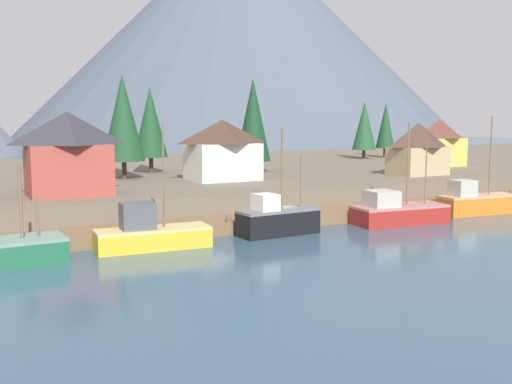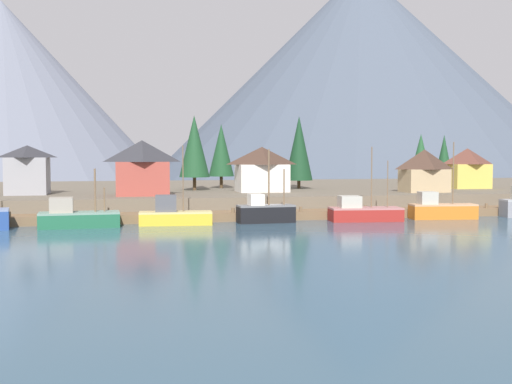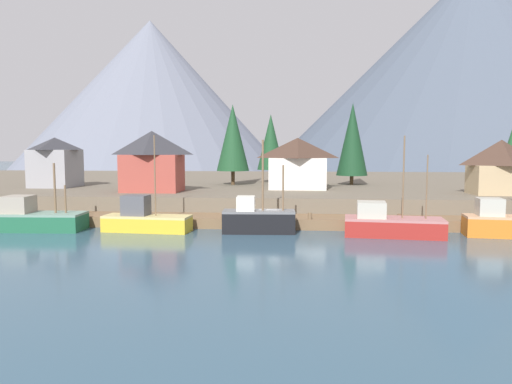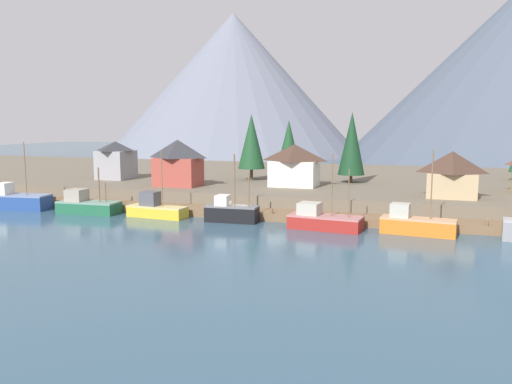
{
  "view_description": "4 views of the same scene",
  "coord_description": "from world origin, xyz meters",
  "px_view_note": "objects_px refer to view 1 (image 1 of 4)",
  "views": [
    {
      "loc": [
        -23.57,
        -40.42,
        8.98
      ],
      "look_at": [
        0.19,
        3.51,
        2.72
      ],
      "focal_mm": 41.85,
      "sensor_mm": 36.0,
      "label": 1
    },
    {
      "loc": [
        -16.4,
        -69.85,
        7.4
      ],
      "look_at": [
        -1.1,
        1.23,
        3.3
      ],
      "focal_mm": 44.1,
      "sensor_mm": 36.0,
      "label": 2
    },
    {
      "loc": [
        2.73,
        -43.2,
        7.46
      ],
      "look_at": [
        -1.22,
        3.45,
        3.18
      ],
      "focal_mm": 33.46,
      "sensor_mm": 36.0,
      "label": 3
    },
    {
      "loc": [
        21.54,
        -58.32,
        11.9
      ],
      "look_at": [
        1.17,
        2.68,
        3.2
      ],
      "focal_mm": 35.8,
      "sensor_mm": 36.0,
      "label": 4
    }
  ],
  "objects_px": {
    "fishing_boat_red": "(397,212)",
    "conifer_mid_right": "(385,125)",
    "house_red": "(68,153)",
    "house_white": "(223,149)",
    "fishing_boat_orange": "(476,202)",
    "fishing_boat_yellow": "(150,234)",
    "house_tan": "(418,148)",
    "conifer_near_left": "(123,118)",
    "conifer_near_right": "(253,120)",
    "conifer_mid_left": "(364,126)",
    "fishing_boat_black": "(277,219)",
    "house_yellow": "(439,142)",
    "conifer_back_left": "(150,123)"
  },
  "relations": [
    {
      "from": "house_red",
      "to": "house_white",
      "type": "height_order",
      "value": "house_red"
    },
    {
      "from": "house_tan",
      "to": "conifer_back_left",
      "type": "height_order",
      "value": "conifer_back_left"
    },
    {
      "from": "conifer_near_right",
      "to": "conifer_back_left",
      "type": "xyz_separation_m",
      "value": [
        -11.37,
        4.26,
        -0.31
      ]
    },
    {
      "from": "fishing_boat_black",
      "to": "house_red",
      "type": "height_order",
      "value": "house_red"
    },
    {
      "from": "fishing_boat_yellow",
      "to": "fishing_boat_black",
      "type": "distance_m",
      "value": 10.19
    },
    {
      "from": "conifer_mid_left",
      "to": "fishing_boat_orange",
      "type": "bearing_deg",
      "value": -113.36
    },
    {
      "from": "conifer_mid_left",
      "to": "conifer_back_left",
      "type": "relative_size",
      "value": 0.91
    },
    {
      "from": "fishing_boat_orange",
      "to": "house_white",
      "type": "distance_m",
      "value": 25.44
    },
    {
      "from": "fishing_boat_red",
      "to": "house_white",
      "type": "height_order",
      "value": "house_white"
    },
    {
      "from": "conifer_near_left",
      "to": "conifer_mid_right",
      "type": "bearing_deg",
      "value": 16.42
    },
    {
      "from": "fishing_boat_red",
      "to": "house_white",
      "type": "distance_m",
      "value": 20.12
    },
    {
      "from": "house_tan",
      "to": "conifer_back_left",
      "type": "relative_size",
      "value": 0.63
    },
    {
      "from": "house_yellow",
      "to": "conifer_near_right",
      "type": "relative_size",
      "value": 0.56
    },
    {
      "from": "fishing_boat_black",
      "to": "house_white",
      "type": "relative_size",
      "value": 1.14
    },
    {
      "from": "conifer_near_right",
      "to": "fishing_boat_red",
      "type": "bearing_deg",
      "value": -88.97
    },
    {
      "from": "conifer_mid_right",
      "to": "house_yellow",
      "type": "bearing_deg",
      "value": -107.74
    },
    {
      "from": "house_tan",
      "to": "conifer_mid_right",
      "type": "height_order",
      "value": "conifer_mid_right"
    },
    {
      "from": "conifer_mid_right",
      "to": "house_tan",
      "type": "bearing_deg",
      "value": -123.68
    },
    {
      "from": "house_white",
      "to": "conifer_near_right",
      "type": "bearing_deg",
      "value": 44.0
    },
    {
      "from": "house_red",
      "to": "conifer_near_left",
      "type": "xyz_separation_m",
      "value": [
        7.86,
        11.12,
        2.85
      ]
    },
    {
      "from": "fishing_boat_red",
      "to": "house_tan",
      "type": "distance_m",
      "value": 19.19
    },
    {
      "from": "fishing_boat_red",
      "to": "fishing_boat_yellow",
      "type": "bearing_deg",
      "value": -175.28
    },
    {
      "from": "fishing_boat_yellow",
      "to": "fishing_boat_orange",
      "type": "height_order",
      "value": "fishing_boat_orange"
    },
    {
      "from": "house_tan",
      "to": "conifer_mid_left",
      "type": "height_order",
      "value": "conifer_mid_left"
    },
    {
      "from": "house_tan",
      "to": "conifer_near_right",
      "type": "relative_size",
      "value": 0.56
    },
    {
      "from": "house_red",
      "to": "house_white",
      "type": "bearing_deg",
      "value": 17.88
    },
    {
      "from": "fishing_boat_orange",
      "to": "house_yellow",
      "type": "bearing_deg",
      "value": 58.8
    },
    {
      "from": "conifer_back_left",
      "to": "conifer_near_right",
      "type": "bearing_deg",
      "value": -20.55
    },
    {
      "from": "conifer_near_left",
      "to": "conifer_mid_right",
      "type": "relative_size",
      "value": 1.23
    },
    {
      "from": "fishing_boat_yellow",
      "to": "fishing_boat_orange",
      "type": "bearing_deg",
      "value": 4.37
    },
    {
      "from": "fishing_boat_orange",
      "to": "conifer_mid_left",
      "type": "height_order",
      "value": "conifer_mid_left"
    },
    {
      "from": "fishing_boat_red",
      "to": "conifer_mid_right",
      "type": "distance_m",
      "value": 49.07
    },
    {
      "from": "conifer_mid_right",
      "to": "conifer_back_left",
      "type": "xyz_separation_m",
      "value": [
        -42.6,
        -8.28,
        0.7
      ]
    },
    {
      "from": "fishing_boat_red",
      "to": "conifer_mid_right",
      "type": "xyz_separation_m",
      "value": [
        30.77,
        37.64,
        6.66
      ]
    },
    {
      "from": "house_white",
      "to": "fishing_boat_red",
      "type": "bearing_deg",
      "value": -66.2
    },
    {
      "from": "house_white",
      "to": "conifer_mid_right",
      "type": "distance_m",
      "value": 43.46
    },
    {
      "from": "conifer_near_right",
      "to": "house_tan",
      "type": "bearing_deg",
      "value": -41.43
    },
    {
      "from": "fishing_boat_yellow",
      "to": "house_red",
      "type": "xyz_separation_m",
      "value": [
        -2.93,
        12.04,
        4.99
      ]
    },
    {
      "from": "fishing_boat_black",
      "to": "conifer_mid_right",
      "type": "xyz_separation_m",
      "value": [
        42.2,
        36.96,
        6.48
      ]
    },
    {
      "from": "house_yellow",
      "to": "house_tan",
      "type": "relative_size",
      "value": 0.99
    },
    {
      "from": "fishing_boat_orange",
      "to": "house_tan",
      "type": "height_order",
      "value": "fishing_boat_orange"
    },
    {
      "from": "fishing_boat_red",
      "to": "conifer_near_right",
      "type": "height_order",
      "value": "conifer_near_right"
    },
    {
      "from": "fishing_boat_orange",
      "to": "house_yellow",
      "type": "xyz_separation_m",
      "value": [
        15.25,
        19.98,
        4.54
      ]
    },
    {
      "from": "house_yellow",
      "to": "house_white",
      "type": "relative_size",
      "value": 0.86
    },
    {
      "from": "fishing_boat_orange",
      "to": "fishing_boat_red",
      "type": "bearing_deg",
      "value": -171.47
    },
    {
      "from": "fishing_boat_red",
      "to": "conifer_near_left",
      "type": "relative_size",
      "value": 0.78
    },
    {
      "from": "conifer_near_left",
      "to": "conifer_back_left",
      "type": "xyz_separation_m",
      "value": [
        4.86,
        5.7,
        -0.52
      ]
    },
    {
      "from": "fishing_boat_orange",
      "to": "house_red",
      "type": "xyz_separation_m",
      "value": [
        -34.55,
        12.11,
        4.93
      ]
    },
    {
      "from": "house_white",
      "to": "fishing_boat_orange",
      "type": "bearing_deg",
      "value": -44.33
    },
    {
      "from": "fishing_boat_black",
      "to": "conifer_mid_right",
      "type": "bearing_deg",
      "value": 38.35
    }
  ]
}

